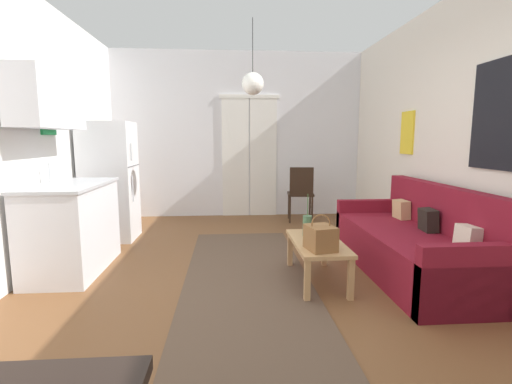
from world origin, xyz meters
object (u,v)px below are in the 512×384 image
coffee_table (317,247)px  pendant_lamp_far (253,84)px  refrigerator (110,181)px  handbag (321,237)px  couch (416,246)px  accent_chair (301,191)px  bamboo_vase (307,226)px

coffee_table → pendant_lamp_far: size_ratio=1.02×
refrigerator → pendant_lamp_far: pendant_lamp_far is taller
handbag → pendant_lamp_far: bearing=105.5°
pendant_lamp_far → couch: bearing=-39.6°
handbag → accent_chair: size_ratio=0.35×
accent_chair → pendant_lamp_far: (-0.86, -1.10, 1.54)m
coffee_table → handbag: size_ratio=2.99×
refrigerator → couch: bearing=-24.3°
couch → pendant_lamp_far: bearing=140.4°
couch → pendant_lamp_far: size_ratio=2.25×
couch → refrigerator: 3.87m
couch → handbag: 1.20m
coffee_table → pendant_lamp_far: pendant_lamp_far is taller
coffee_table → accent_chair: bearing=82.4°
couch → accent_chair: accent_chair is taller
bamboo_vase → pendant_lamp_far: bearing=110.3°
accent_chair → coffee_table: bearing=88.8°
coffee_table → accent_chair: accent_chair is taller
coffee_table → handbag: (-0.04, -0.28, 0.17)m
bamboo_vase → refrigerator: 2.85m
handbag → refrigerator: 3.14m
couch → pendant_lamp_far: pendant_lamp_far is taller
handbag → accent_chair: 2.86m
couch → pendant_lamp_far: (-1.58, 1.31, 1.77)m
coffee_table → handbag: 0.33m
refrigerator → accent_chair: bearing=16.6°
handbag → pendant_lamp_far: size_ratio=0.34×
couch → coffee_table: couch is taller
coffee_table → couch: bearing=7.9°
accent_chair → pendant_lamp_far: 2.08m
bamboo_vase → pendant_lamp_far: size_ratio=0.45×
couch → accent_chair: 2.52m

